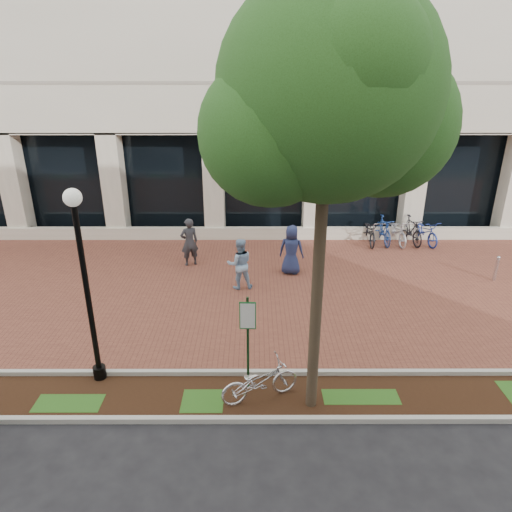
{
  "coord_description": "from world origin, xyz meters",
  "views": [
    {
      "loc": [
        -0.34,
        -13.06,
        6.41
      ],
      "look_at": [
        -0.33,
        -0.8,
        1.41
      ],
      "focal_mm": 32.0,
      "sensor_mm": 36.0,
      "label": 1
    }
  ],
  "objects_px": {
    "lamppost": "(85,279)",
    "locked_bicycle": "(260,381)",
    "pedestrian_right": "(291,250)",
    "pedestrian_mid": "(240,264)",
    "bollard": "(496,268)",
    "bike_rack_cluster": "(397,231)",
    "pedestrian_left": "(189,242)",
    "parking_sign": "(248,332)",
    "street_tree": "(331,105)"
  },
  "relations": [
    {
      "from": "street_tree",
      "to": "pedestrian_right",
      "type": "height_order",
      "value": "street_tree"
    },
    {
      "from": "bollard",
      "to": "pedestrian_left",
      "type": "bearing_deg",
      "value": 172.57
    },
    {
      "from": "pedestrian_left",
      "to": "bollard",
      "type": "relative_size",
      "value": 1.98
    },
    {
      "from": "locked_bicycle",
      "to": "pedestrian_left",
      "type": "relative_size",
      "value": 0.99
    },
    {
      "from": "street_tree",
      "to": "pedestrian_right",
      "type": "distance_m",
      "value": 8.28
    },
    {
      "from": "bike_rack_cluster",
      "to": "street_tree",
      "type": "bearing_deg",
      "value": -121.18
    },
    {
      "from": "bollard",
      "to": "bike_rack_cluster",
      "type": "xyz_separation_m",
      "value": [
        -2.22,
        3.53,
        0.07
      ]
    },
    {
      "from": "pedestrian_mid",
      "to": "bike_rack_cluster",
      "type": "bearing_deg",
      "value": -155.61
    },
    {
      "from": "lamppost",
      "to": "bike_rack_cluster",
      "type": "distance_m",
      "value": 12.7
    },
    {
      "from": "pedestrian_left",
      "to": "bike_rack_cluster",
      "type": "xyz_separation_m",
      "value": [
        7.93,
        2.2,
        -0.35
      ]
    },
    {
      "from": "pedestrian_right",
      "to": "bollard",
      "type": "height_order",
      "value": "pedestrian_right"
    },
    {
      "from": "bollard",
      "to": "pedestrian_right",
      "type": "bearing_deg",
      "value": 174.79
    },
    {
      "from": "parking_sign",
      "to": "lamppost",
      "type": "distance_m",
      "value": 3.51
    },
    {
      "from": "parking_sign",
      "to": "pedestrian_right",
      "type": "height_order",
      "value": "parking_sign"
    },
    {
      "from": "lamppost",
      "to": "bollard",
      "type": "relative_size",
      "value": 4.99
    },
    {
      "from": "pedestrian_mid",
      "to": "bollard",
      "type": "distance_m",
      "value": 8.36
    },
    {
      "from": "bike_rack_cluster",
      "to": "lamppost",
      "type": "bearing_deg",
      "value": -142.73
    },
    {
      "from": "street_tree",
      "to": "locked_bicycle",
      "type": "distance_m",
      "value": 5.56
    },
    {
      "from": "pedestrian_left",
      "to": "bollard",
      "type": "height_order",
      "value": "pedestrian_left"
    },
    {
      "from": "street_tree",
      "to": "bollard",
      "type": "height_order",
      "value": "street_tree"
    },
    {
      "from": "parking_sign",
      "to": "bollard",
      "type": "height_order",
      "value": "parking_sign"
    },
    {
      "from": "street_tree",
      "to": "bike_rack_cluster",
      "type": "distance_m",
      "value": 11.77
    },
    {
      "from": "pedestrian_mid",
      "to": "pedestrian_right",
      "type": "relative_size",
      "value": 0.97
    },
    {
      "from": "street_tree",
      "to": "locked_bicycle",
      "type": "relative_size",
      "value": 4.67
    },
    {
      "from": "lamppost",
      "to": "bollard",
      "type": "bearing_deg",
      "value": 24.26
    },
    {
      "from": "parking_sign",
      "to": "bike_rack_cluster",
      "type": "distance_m",
      "value": 10.76
    },
    {
      "from": "parking_sign",
      "to": "street_tree",
      "type": "distance_m",
      "value": 4.69
    },
    {
      "from": "parking_sign",
      "to": "pedestrian_mid",
      "type": "distance_m",
      "value": 5.03
    },
    {
      "from": "lamppost",
      "to": "pedestrian_left",
      "type": "bearing_deg",
      "value": 79.58
    },
    {
      "from": "parking_sign",
      "to": "bollard",
      "type": "xyz_separation_m",
      "value": [
        8.0,
        5.5,
        -0.99
      ]
    },
    {
      "from": "pedestrian_right",
      "to": "bollard",
      "type": "bearing_deg",
      "value": -171.69
    },
    {
      "from": "pedestrian_mid",
      "to": "street_tree",
      "type": "bearing_deg",
      "value": 98.18
    },
    {
      "from": "street_tree",
      "to": "pedestrian_mid",
      "type": "relative_size",
      "value": 4.8
    },
    {
      "from": "lamppost",
      "to": "pedestrian_right",
      "type": "xyz_separation_m",
      "value": [
        4.69,
        5.71,
        -1.6
      ]
    },
    {
      "from": "lamppost",
      "to": "pedestrian_left",
      "type": "height_order",
      "value": "lamppost"
    },
    {
      "from": "pedestrian_left",
      "to": "pedestrian_mid",
      "type": "bearing_deg",
      "value": 111.35
    },
    {
      "from": "lamppost",
      "to": "bollard",
      "type": "height_order",
      "value": "lamppost"
    },
    {
      "from": "locked_bicycle",
      "to": "pedestrian_left",
      "type": "height_order",
      "value": "pedestrian_left"
    },
    {
      "from": "lamppost",
      "to": "locked_bicycle",
      "type": "bearing_deg",
      "value": -11.15
    },
    {
      "from": "lamppost",
      "to": "bike_rack_cluster",
      "type": "xyz_separation_m",
      "value": [
        9.11,
        8.64,
        -1.94
      ]
    },
    {
      "from": "locked_bicycle",
      "to": "bollard",
      "type": "height_order",
      "value": "locked_bicycle"
    },
    {
      "from": "lamppost",
      "to": "bollard",
      "type": "xyz_separation_m",
      "value": [
        11.33,
        5.11,
        -2.01
      ]
    },
    {
      "from": "lamppost",
      "to": "locked_bicycle",
      "type": "xyz_separation_m",
      "value": [
        3.58,
        -0.71,
        -2.01
      ]
    },
    {
      "from": "parking_sign",
      "to": "locked_bicycle",
      "type": "distance_m",
      "value": 1.06
    },
    {
      "from": "pedestrian_left",
      "to": "bollard",
      "type": "xyz_separation_m",
      "value": [
        10.15,
        -1.32,
        -0.42
      ]
    },
    {
      "from": "parking_sign",
      "to": "lamppost",
      "type": "relative_size",
      "value": 0.51
    },
    {
      "from": "street_tree",
      "to": "pedestrian_right",
      "type": "relative_size",
      "value": 4.66
    },
    {
      "from": "lamppost",
      "to": "street_tree",
      "type": "height_order",
      "value": "street_tree"
    },
    {
      "from": "lamppost",
      "to": "pedestrian_mid",
      "type": "bearing_deg",
      "value": 56.84
    },
    {
      "from": "lamppost",
      "to": "locked_bicycle",
      "type": "height_order",
      "value": "lamppost"
    }
  ]
}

